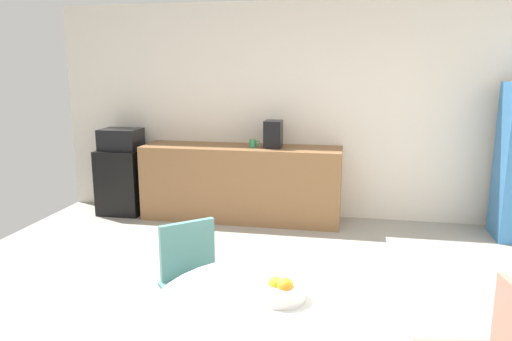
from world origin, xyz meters
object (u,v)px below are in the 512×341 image
at_px(mug_white, 253,143).
at_px(mini_fridge, 123,181).
at_px(chair_teal, 194,271).
at_px(microwave, 121,139).
at_px(round_table, 278,328).
at_px(coffee_maker, 273,134).
at_px(fruit_bowl, 281,290).

bearing_deg(mug_white, mini_fridge, 178.63).
bearing_deg(chair_teal, microwave, 123.94).
xyz_separation_m(mini_fridge, round_table, (2.52, -3.51, 0.21)).
distance_m(mini_fridge, coffee_maker, 2.04).
bearing_deg(fruit_bowl, chair_teal, 133.73).
xyz_separation_m(fruit_bowl, mug_white, (-0.82, 3.41, 0.16)).
relative_size(chair_teal, mug_white, 6.43).
bearing_deg(chair_teal, coffee_maker, 88.20).
bearing_deg(chair_teal, fruit_bowl, -46.27).
bearing_deg(coffee_maker, mug_white, -170.04).
bearing_deg(fruit_bowl, round_table, -97.61).
distance_m(microwave, coffee_maker, 1.94).
distance_m(mini_fridge, chair_teal, 3.31).
distance_m(round_table, mug_white, 3.57).
bearing_deg(round_table, mug_white, 103.22).
distance_m(microwave, round_table, 4.33).
height_order(round_table, coffee_maker, coffee_maker).
height_order(microwave, round_table, microwave).
xyz_separation_m(chair_teal, mug_white, (-0.15, 2.71, 0.43)).
height_order(round_table, chair_teal, chair_teal).
distance_m(round_table, chair_teal, 1.02).
distance_m(chair_teal, mug_white, 2.74).
bearing_deg(microwave, chair_teal, -56.06).
bearing_deg(fruit_bowl, coffee_maker, 99.68).
distance_m(mini_fridge, round_table, 4.32).
bearing_deg(mini_fridge, chair_teal, -56.06).
xyz_separation_m(microwave, chair_teal, (1.85, -2.75, -0.42)).
height_order(mug_white, coffee_maker, coffee_maker).
relative_size(mini_fridge, microwave, 1.70).
height_order(mini_fridge, chair_teal, chair_teal).
distance_m(microwave, chair_teal, 3.34).
bearing_deg(microwave, coffee_maker, 0.00).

